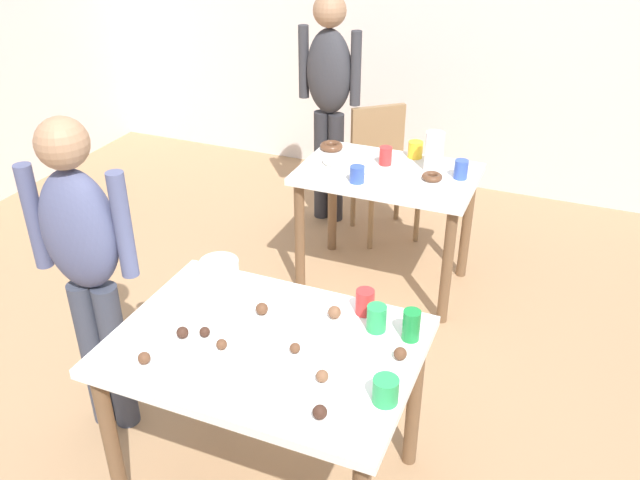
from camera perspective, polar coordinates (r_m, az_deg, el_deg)
name	(u,v)px	position (r m, az deg, el deg)	size (l,w,h in m)	color
ground_plane	(290,460)	(3.07, -2.62, -18.32)	(6.40, 6.40, 0.00)	#9E7A56
wall_back	(468,18)	(5.23, 12.61, 18.10)	(6.40, 0.10, 2.60)	silver
dining_table_near	(266,364)	(2.54, -4.63, -10.54)	(1.12, 0.80, 0.75)	white
dining_table_far	(387,191)	(3.89, 5.74, 4.21)	(1.00, 0.65, 0.75)	white
chair_far_table	(382,164)	(4.58, 5.36, 6.52)	(0.56, 0.56, 0.87)	olive
person_girl_near	(85,258)	(2.86, -19.47, -1.46)	(0.45, 0.26, 1.48)	#383D4C
person_adult_far	(329,91)	(4.56, 0.79, 12.66)	(0.45, 0.22, 1.58)	#28282D
mixing_bowl	(219,270)	(2.82, -8.61, -2.59)	(0.16, 0.16, 0.09)	white
soda_can	(411,325)	(2.47, 7.83, -7.25)	(0.07, 0.07, 0.12)	#198438
fork_near	(301,322)	(2.56, -1.62, -7.08)	(0.17, 0.02, 0.01)	silver
cup_near_0	(365,302)	(2.59, 3.88, -5.32)	(0.07, 0.07, 0.10)	red
cup_near_1	(377,318)	(2.50, 4.87, -6.70)	(0.07, 0.07, 0.10)	green
cup_near_2	(386,391)	(2.21, 5.64, -12.72)	(0.09, 0.09, 0.09)	green
cake_ball_0	(182,332)	(2.52, -11.71, -7.77)	(0.05, 0.05, 0.05)	#3D2319
cake_ball_1	(400,354)	(2.39, 6.90, -9.64)	(0.05, 0.05, 0.05)	brown
cake_ball_2	(295,348)	(2.41, -2.16, -9.24)	(0.04, 0.04, 0.04)	brown
cake_ball_3	(262,309)	(2.60, -5.01, -5.89)	(0.05, 0.05, 0.05)	brown
cake_ball_4	(205,332)	(2.52, -9.86, -7.77)	(0.04, 0.04, 0.04)	#3D2319
cake_ball_5	(322,376)	(2.29, 0.19, -11.58)	(0.04, 0.04, 0.04)	brown
cake_ball_6	(334,312)	(2.57, 1.25, -6.21)	(0.05, 0.05, 0.05)	brown
cake_ball_7	(144,358)	(2.44, -14.84, -9.76)	(0.04, 0.04, 0.04)	brown
cake_ball_8	(320,412)	(2.16, -0.01, -14.54)	(0.05, 0.05, 0.05)	#3D2319
cake_ball_9	(222,344)	(2.45, -8.43, -8.84)	(0.04, 0.04, 0.04)	brown
pitcher_far	(434,152)	(3.84, 9.75, 7.49)	(0.11, 0.11, 0.23)	white
cup_far_0	(415,150)	(4.02, 8.18, 7.69)	(0.09, 0.09, 0.10)	yellow
cup_far_1	(461,169)	(3.78, 12.00, 5.94)	(0.08, 0.08, 0.11)	#3351B2
cup_far_2	(386,156)	(3.90, 5.64, 7.19)	(0.07, 0.07, 0.11)	red
cup_far_3	(357,174)	(3.66, 3.20, 5.64)	(0.08, 0.08, 0.09)	#3351B2
donut_far_0	(365,167)	(3.82, 3.91, 6.24)	(0.14, 0.14, 0.04)	white
donut_far_1	(331,146)	(4.11, 0.99, 8.04)	(0.14, 0.14, 0.04)	brown
donut_far_2	(334,160)	(3.91, 1.23, 6.88)	(0.14, 0.14, 0.04)	white
donut_far_3	(432,177)	(3.75, 9.59, 5.37)	(0.11, 0.11, 0.03)	brown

